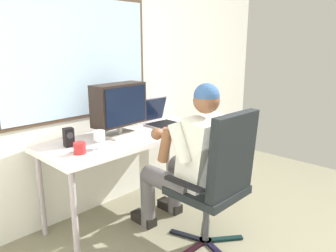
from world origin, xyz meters
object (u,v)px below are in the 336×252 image
Objects in this scene: desk at (131,141)px; person_seated at (191,159)px; office_chair at (220,175)px; coffee_mug at (80,148)px; laptop at (159,117)px; crt_monitor at (119,105)px; wine_glass at (99,137)px; desk_speaker at (69,137)px.

person_seated is (0.10, -0.59, -0.04)m from desk.
coffee_mug is (-0.67, 0.73, 0.20)m from office_chair.
crt_monitor is at bearing -175.76° from laptop.
wine_glass is at bearing 125.25° from office_chair.
office_chair is (0.10, -0.87, -0.09)m from desk.
office_chair is 7.64× the size of wine_glass.
wine_glass is 0.25m from desk_speaker.
laptop is 2.51× the size of wine_glass.
desk is 0.60m from coffee_mug.
laptop is (0.32, 0.67, 0.17)m from person_seated.
person_seated is at bearing -74.00° from crt_monitor.
office_chair is 2.20× the size of crt_monitor.
desk_speaker is at bearing 171.89° from desk.
desk_speaker is 1.65× the size of coffee_mug.
laptop is (0.33, 0.95, 0.22)m from office_chair.
person_seated is 8.69× the size of desk_speaker.
crt_monitor reaches higher than office_chair.
person_seated is 0.76m from laptop.
office_chair is at bearing -55.93° from desk_speaker.
wine_glass is 1.61× the size of coffee_mug.
crt_monitor is (-0.18, 0.91, 0.41)m from office_chair.
crt_monitor is 0.54m from laptop.
crt_monitor is 3.47× the size of wine_glass.
desk_speaker reaches higher than desk.
laptop is at bearing 0.31° from desk_speaker.
crt_monitor is at bearing 29.07° from wine_glass.
laptop is 4.05× the size of coffee_mug.
coffee_mug is (-0.58, -0.13, 0.11)m from desk.
office_chair reaches higher than wine_glass.
office_chair is 1.02m from coffee_mug.
person_seated is 0.75m from crt_monitor.
desk is at bearing 96.26° from office_chair.
laptop reaches higher than desk.
desk is 0.56m from desk_speaker.
person_seated is at bearing -33.98° from coffee_mug.
wine_glass is 0.17m from coffee_mug.
desk_speaker reaches higher than wine_glass.
desk is 18.14× the size of coffee_mug.
coffee_mug is (-0.16, 0.01, -0.05)m from wine_glass.
desk_speaker is at bearing 124.07° from office_chair.
crt_monitor is 1.38× the size of laptop.
desk is 4.48× the size of laptop.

